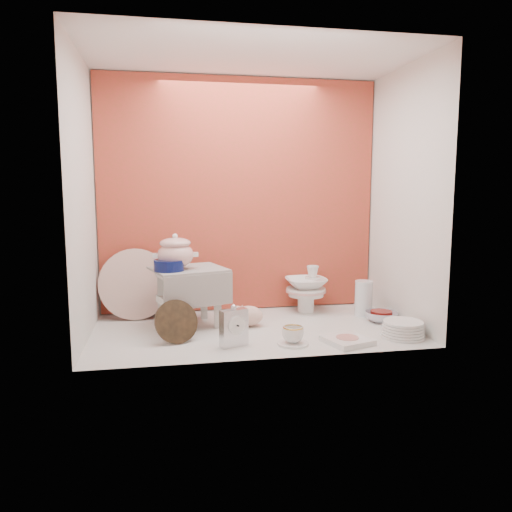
% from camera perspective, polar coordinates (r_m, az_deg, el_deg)
% --- Properties ---
extents(ground, '(1.80, 1.80, 0.00)m').
position_cam_1_polar(ground, '(2.87, -0.32, -8.41)').
color(ground, silver).
rests_on(ground, ground).
extents(niche_shell, '(1.86, 1.03, 1.53)m').
position_cam_1_polar(niche_shell, '(2.93, -0.97, 10.34)').
color(niche_shell, '#BE362F').
rests_on(niche_shell, ground).
extents(step_stool, '(0.48, 0.44, 0.34)m').
position_cam_1_polar(step_stool, '(2.93, -7.71, -4.69)').
color(step_stool, silver).
rests_on(step_stool, ground).
extents(soup_tureen, '(0.27, 0.27, 0.21)m').
position_cam_1_polar(soup_tureen, '(2.86, -9.23, 0.54)').
color(soup_tureen, white).
rests_on(soup_tureen, step_stool).
extents(cobalt_bowl, '(0.22, 0.22, 0.06)m').
position_cam_1_polar(cobalt_bowl, '(2.82, -9.96, -1.05)').
color(cobalt_bowl, '#091148').
rests_on(cobalt_bowl, step_stool).
extents(floral_platter, '(0.44, 0.13, 0.43)m').
position_cam_1_polar(floral_platter, '(3.14, -13.71, -3.16)').
color(floral_platter, white).
rests_on(floral_platter, ground).
extents(blue_white_vase, '(0.24, 0.24, 0.23)m').
position_cam_1_polar(blue_white_vase, '(3.16, -9.29, -4.87)').
color(blue_white_vase, white).
rests_on(blue_white_vase, ground).
extents(lacquer_tray, '(0.26, 0.18, 0.22)m').
position_cam_1_polar(lacquer_tray, '(2.64, -9.13, -7.45)').
color(lacquer_tray, black).
rests_on(lacquer_tray, ground).
extents(mantel_clock, '(0.15, 0.10, 0.21)m').
position_cam_1_polar(mantel_clock, '(2.55, -2.56, -8.03)').
color(mantel_clock, silver).
rests_on(mantel_clock, ground).
extents(plush_pig, '(0.24, 0.18, 0.13)m').
position_cam_1_polar(plush_pig, '(2.91, -0.89, -6.84)').
color(plush_pig, beige).
rests_on(plush_pig, ground).
extents(teacup_saucer, '(0.19, 0.19, 0.01)m').
position_cam_1_polar(teacup_saucer, '(2.61, 4.26, -9.98)').
color(teacup_saucer, white).
rests_on(teacup_saucer, ground).
extents(gold_rim_teacup, '(0.13, 0.13, 0.09)m').
position_cam_1_polar(gold_rim_teacup, '(2.59, 4.27, -8.95)').
color(gold_rim_teacup, white).
rests_on(gold_rim_teacup, teacup_saucer).
extents(lattice_dish, '(0.27, 0.27, 0.03)m').
position_cam_1_polar(lattice_dish, '(2.66, 10.44, -9.51)').
color(lattice_dish, white).
rests_on(lattice_dish, ground).
extents(dinner_plate_stack, '(0.30, 0.30, 0.09)m').
position_cam_1_polar(dinner_plate_stack, '(2.82, 16.51, -8.04)').
color(dinner_plate_stack, white).
rests_on(dinner_plate_stack, ground).
extents(crystal_bowl, '(0.25, 0.25, 0.06)m').
position_cam_1_polar(crystal_bowl, '(3.11, 14.18, -6.76)').
color(crystal_bowl, silver).
rests_on(crystal_bowl, ground).
extents(clear_glass_vase, '(0.12, 0.12, 0.22)m').
position_cam_1_polar(clear_glass_vase, '(3.21, 12.25, -4.76)').
color(clear_glass_vase, silver).
rests_on(clear_glass_vase, ground).
extents(porcelain_tower, '(0.32, 0.32, 0.30)m').
position_cam_1_polar(porcelain_tower, '(3.24, 5.76, -3.76)').
color(porcelain_tower, white).
rests_on(porcelain_tower, ground).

